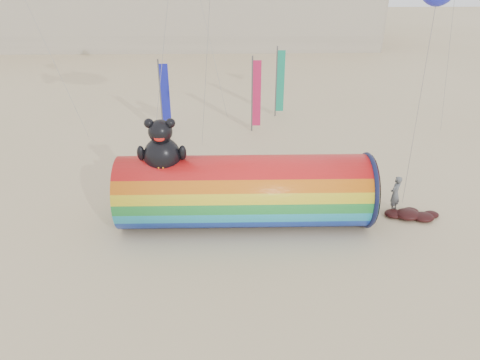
{
  "coord_description": "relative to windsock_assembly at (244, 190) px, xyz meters",
  "views": [
    {
      "loc": [
        0.1,
        -16.94,
        11.93
      ],
      "look_at": [
        0.5,
        1.5,
        2.4
      ],
      "focal_mm": 35.0,
      "sensor_mm": 36.0,
      "label": 1
    }
  ],
  "objects": [
    {
      "name": "festival_banners",
      "position": [
        -0.27,
        12.58,
        0.88
      ],
      "size": [
        8.58,
        3.96,
        5.2
      ],
      "color": "#59595E",
      "rests_on": "ground"
    },
    {
      "name": "fabric_bundle",
      "position": [
        8.03,
        0.23,
        -1.58
      ],
      "size": [
        2.62,
        1.35,
        0.41
      ],
      "color": "#400D0B",
      "rests_on": "ground"
    },
    {
      "name": "kite_handler",
      "position": [
        7.37,
        0.94,
        -0.83
      ],
      "size": [
        0.8,
        0.79,
        1.85
      ],
      "primitive_type": "imported",
      "rotation": [
        0.0,
        0.0,
        3.89
      ],
      "color": "#585C60",
      "rests_on": "ground"
    },
    {
      "name": "ground",
      "position": [
        -0.7,
        -1.79,
        -1.75
      ],
      "size": [
        160.0,
        160.0,
        0.0
      ],
      "primitive_type": "plane",
      "color": "#CCB58C",
      "rests_on": "ground"
    },
    {
      "name": "windsock_assembly",
      "position": [
        0.0,
        0.0,
        0.0
      ],
      "size": [
        11.46,
        3.49,
        5.28
      ],
      "color": "red",
      "rests_on": "ground"
    }
  ]
}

